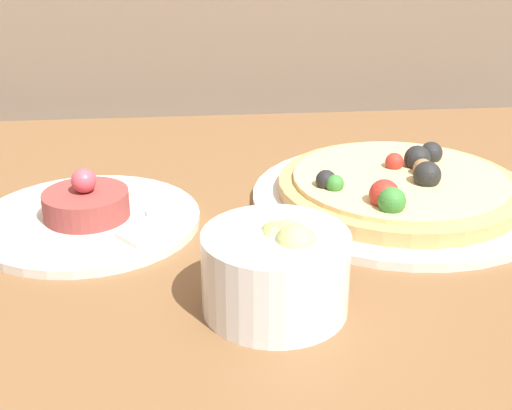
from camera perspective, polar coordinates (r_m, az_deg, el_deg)
name	(u,v)px	position (r m, az deg, el deg)	size (l,w,h in m)	color
dining_table	(219,297)	(0.87, -3.00, -7.33)	(1.08, 0.78, 0.74)	brown
pizza_plate	(399,190)	(0.86, 11.38, 1.22)	(0.35, 0.35, 0.06)	silver
tartare_plate	(87,215)	(0.81, -13.34, -0.78)	(0.25, 0.25, 0.07)	silver
small_bowl	(276,270)	(0.62, 1.64, -5.19)	(0.13, 0.13, 0.09)	white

